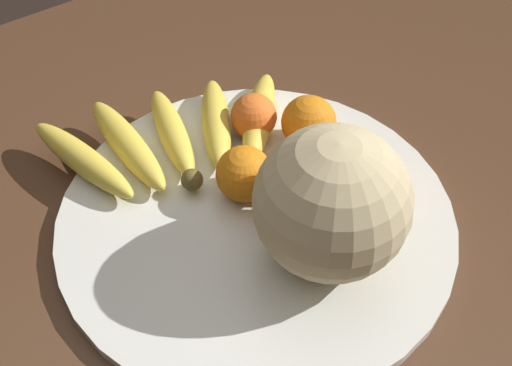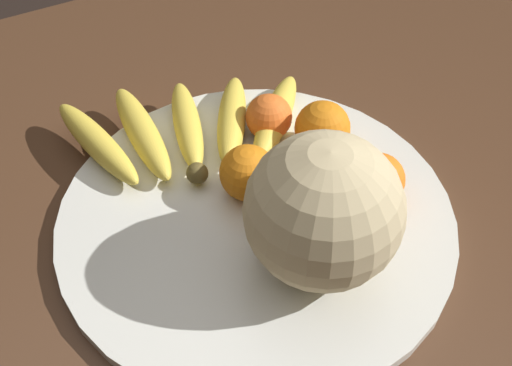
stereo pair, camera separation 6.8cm
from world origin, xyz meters
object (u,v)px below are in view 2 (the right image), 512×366
object	(u,v)px
orange_front_left	(378,180)
orange_front_right	(269,117)
melon	(322,212)
orange_back_right	(248,173)
kitchen_table	(261,238)
orange_back_left	(296,170)
fruit_bowl	(256,215)
orange_mid_center	(322,128)
banana_bunch	(187,128)

from	to	relation	value
orange_front_left	orange_front_right	world-z (taller)	orange_front_left
melon	orange_back_right	bearing A→B (deg)	-82.39
kitchen_table	orange_back_left	world-z (taller)	orange_back_left
fruit_bowl	orange_front_right	world-z (taller)	orange_front_right
orange_back_right	kitchen_table	bearing A→B (deg)	-176.43
fruit_bowl	orange_back_left	xyz separation A→B (m)	(-0.06, -0.01, 0.04)
melon	orange_front_right	distance (m)	0.22
fruit_bowl	orange_back_left	world-z (taller)	orange_back_left
kitchen_table	orange_front_left	bearing A→B (deg)	142.95
fruit_bowl	orange_back_left	bearing A→B (deg)	-169.50
fruit_bowl	orange_back_right	size ratio (longest dim) A/B	6.91
kitchen_table	orange_front_left	size ratio (longest dim) A/B	22.58
orange_mid_center	orange_back_left	distance (m)	0.08
fruit_bowl	orange_mid_center	distance (m)	0.15
fruit_bowl	orange_back_right	world-z (taller)	orange_back_right
banana_bunch	orange_mid_center	distance (m)	0.18
orange_front_left	orange_mid_center	size ratio (longest dim) A/B	0.90
orange_back_left	melon	bearing A→B (deg)	70.37
orange_mid_center	orange_back_right	world-z (taller)	orange_mid_center
orange_front_right	melon	bearing A→B (deg)	74.20
banana_bunch	orange_back_left	distance (m)	0.17
fruit_bowl	orange_front_left	distance (m)	0.15
orange_front_left	orange_back_right	distance (m)	0.15
kitchen_table	melon	xyz separation A→B (m)	(0.00, 0.13, 0.19)
orange_mid_center	orange_back_right	xyz separation A→B (m)	(0.12, 0.02, -0.00)
orange_front_left	orange_back_left	xyz separation A→B (m)	(0.07, -0.06, -0.00)
banana_bunch	orange_front_left	xyz separation A→B (m)	(-0.15, 0.21, 0.01)
banana_bunch	orange_front_left	distance (m)	0.26
kitchen_table	fruit_bowl	size ratio (longest dim) A/B	3.09
orange_front_left	kitchen_table	bearing A→B (deg)	-37.05
orange_front_right	orange_back_left	bearing A→B (deg)	78.44
orange_front_right	orange_back_left	world-z (taller)	same
melon	orange_back_right	size ratio (longest dim) A/B	2.42
fruit_bowl	orange_back_right	xyz separation A→B (m)	(-0.01, -0.03, 0.04)
kitchen_table	orange_front_left	world-z (taller)	orange_front_left
kitchen_table	fruit_bowl	world-z (taller)	fruit_bowl
melon	banana_bunch	bearing A→B (deg)	-80.99
orange_front_right	orange_mid_center	size ratio (longest dim) A/B	0.86
orange_mid_center	orange_front_right	bearing A→B (deg)	-51.76
orange_mid_center	orange_front_left	bearing A→B (deg)	94.62
kitchen_table	banana_bunch	distance (m)	0.18
banana_bunch	orange_front_right	size ratio (longest dim) A/B	5.48
kitchen_table	orange_mid_center	world-z (taller)	orange_mid_center
orange_front_right	orange_back_right	world-z (taller)	orange_back_right
kitchen_table	orange_front_right	size ratio (longest dim) A/B	23.63
fruit_bowl	orange_back_left	size ratio (longest dim) A/B	7.66
orange_front_left	orange_front_right	xyz separation A→B (m)	(0.05, -0.16, -0.00)
orange_back_left	orange_back_right	world-z (taller)	orange_back_right
fruit_bowl	banana_bunch	xyz separation A→B (m)	(0.02, -0.16, 0.03)
kitchen_table	melon	size ratio (longest dim) A/B	8.83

